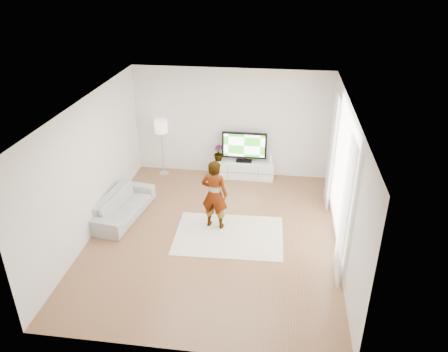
# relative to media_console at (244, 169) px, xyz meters

# --- Properties ---
(floor) EXTENTS (6.00, 6.00, 0.00)m
(floor) POSITION_rel_media_console_xyz_m (-0.36, -2.76, -0.22)
(floor) COLOR #9D6F47
(floor) RESTS_ON ground
(ceiling) EXTENTS (6.00, 6.00, 0.00)m
(ceiling) POSITION_rel_media_console_xyz_m (-0.36, -2.76, 2.58)
(ceiling) COLOR white
(ceiling) RESTS_ON wall_back
(wall_left) EXTENTS (0.02, 6.00, 2.80)m
(wall_left) POSITION_rel_media_console_xyz_m (-2.86, -2.76, 1.18)
(wall_left) COLOR silver
(wall_left) RESTS_ON floor
(wall_right) EXTENTS (0.02, 6.00, 2.80)m
(wall_right) POSITION_rel_media_console_xyz_m (2.14, -2.76, 1.18)
(wall_right) COLOR silver
(wall_right) RESTS_ON floor
(wall_back) EXTENTS (5.00, 0.02, 2.80)m
(wall_back) POSITION_rel_media_console_xyz_m (-0.36, 0.24, 1.18)
(wall_back) COLOR silver
(wall_back) RESTS_ON floor
(wall_front) EXTENTS (5.00, 0.02, 2.80)m
(wall_front) POSITION_rel_media_console_xyz_m (-0.36, -5.76, 1.18)
(wall_front) COLOR silver
(wall_front) RESTS_ON floor
(window) EXTENTS (0.01, 2.60, 2.50)m
(window) POSITION_rel_media_console_xyz_m (2.12, -2.46, 1.23)
(window) COLOR white
(window) RESTS_ON wall_right
(curtain_near) EXTENTS (0.04, 0.70, 2.60)m
(curtain_near) POSITION_rel_media_console_xyz_m (2.04, -3.76, 1.13)
(curtain_near) COLOR white
(curtain_near) RESTS_ON floor
(curtain_far) EXTENTS (0.04, 0.70, 2.60)m
(curtain_far) POSITION_rel_media_console_xyz_m (2.04, -1.16, 1.13)
(curtain_far) COLOR white
(curtain_far) RESTS_ON floor
(media_console) EXTENTS (1.56, 0.44, 0.44)m
(media_console) POSITION_rel_media_console_xyz_m (0.00, 0.00, 0.00)
(media_console) COLOR white
(media_console) RESTS_ON floor
(television) EXTENTS (1.14, 0.22, 0.80)m
(television) POSITION_rel_media_console_xyz_m (-0.00, 0.03, 0.65)
(television) COLOR black
(television) RESTS_ON media_console
(game_console) EXTENTS (0.07, 0.18, 0.24)m
(game_console) POSITION_rel_media_console_xyz_m (0.68, -0.00, 0.34)
(game_console) COLOR white
(game_console) RESTS_ON media_console
(potted_plant) EXTENTS (0.30, 0.30, 0.41)m
(potted_plant) POSITION_rel_media_console_xyz_m (-0.66, 0.00, 0.43)
(potted_plant) COLOR #3F7238
(potted_plant) RESTS_ON media_console
(rug) EXTENTS (2.28, 1.68, 0.01)m
(rug) POSITION_rel_media_console_xyz_m (-0.05, -2.73, -0.21)
(rug) COLOR silver
(rug) RESTS_ON floor
(player) EXTENTS (0.61, 0.45, 1.54)m
(player) POSITION_rel_media_console_xyz_m (-0.39, -2.42, 0.56)
(player) COLOR #334772
(player) RESTS_ON rug
(sofa) EXTENTS (0.98, 1.95, 0.55)m
(sofa) POSITION_rel_media_console_xyz_m (-2.46, -2.29, 0.05)
(sofa) COLOR #A8A8A3
(sofa) RESTS_ON floor
(floor_lamp) EXTENTS (0.33, 0.33, 1.50)m
(floor_lamp) POSITION_rel_media_console_xyz_m (-2.13, -0.09, 1.05)
(floor_lamp) COLOR silver
(floor_lamp) RESTS_ON floor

